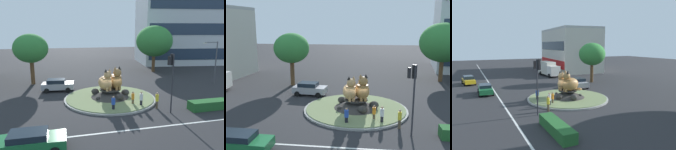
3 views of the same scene
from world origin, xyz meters
TOP-DOWN VIEW (x-y plane):
  - ground_plane at (0.00, 0.00)m, footprint 160.00×160.00m
  - lane_centreline at (0.00, -8.15)m, footprint 112.00×0.20m
  - roundabout_island at (0.02, -0.00)m, footprint 10.49×10.49m
  - cat_statue_calico at (-0.55, -0.28)m, footprint 1.95×2.63m
  - cat_statue_tabby at (0.63, -0.02)m, footprint 1.93×2.86m
  - traffic_light_mast at (4.59, -5.55)m, footprint 0.71×0.59m
  - broadleaf_tree_behind_island at (12.09, 14.63)m, footprint 6.87×6.87m
  - second_tree_near_tower at (-9.51, 9.62)m, footprint 4.92×4.92m
  - pedestrian_orange_shirt at (1.80, -2.86)m, footprint 0.32×0.32m
  - pedestrian_yellow_shirt at (3.90, -4.20)m, footprint 0.32×0.32m
  - pedestrian_blue_shirt at (-0.59, -3.97)m, footprint 0.39×0.39m
  - pedestrian_white_shirt at (2.48, -3.50)m, footprint 0.35×0.35m
  - hatchback_near_shophouse at (-7.44, -9.55)m, footprint 4.33×2.07m
  - parked_car_right at (-5.93, 4.88)m, footprint 4.19×2.40m

SIDE VIEW (x-z plane):
  - ground_plane at x=0.00m, z-range 0.00..0.00m
  - lane_centreline at x=0.00m, z-range 0.00..0.01m
  - roundabout_island at x=0.02m, z-range -0.21..0.99m
  - hatchback_near_shophouse at x=-7.44m, z-range 0.05..1.46m
  - pedestrian_orange_shirt at x=1.80m, z-range 0.04..1.58m
  - pedestrian_blue_shirt at x=-0.59m, z-range 0.03..1.62m
  - parked_car_right at x=-5.93m, z-range 0.04..1.62m
  - pedestrian_white_shirt at x=2.48m, z-range 0.05..1.72m
  - pedestrian_yellow_shirt at x=3.90m, z-range 0.06..1.76m
  - cat_statue_calico at x=-0.55m, z-range 0.87..3.35m
  - cat_statue_tabby at x=0.63m, z-range 0.84..3.53m
  - traffic_light_mast at x=4.59m, z-range 1.29..6.96m
  - second_tree_near_tower at x=-9.51m, z-range 1.57..8.96m
  - broadleaf_tree_behind_island at x=12.09m, z-range 1.47..10.28m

